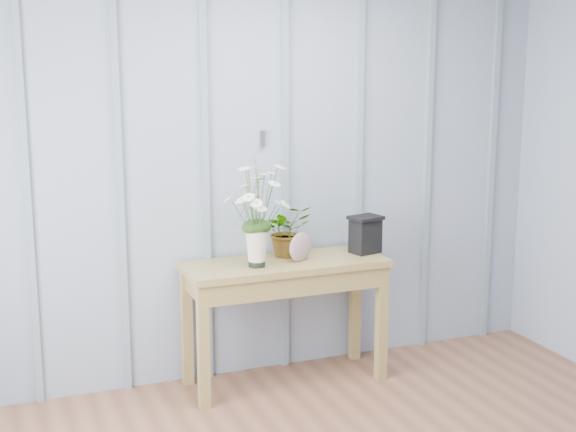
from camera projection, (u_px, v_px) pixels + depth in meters
name	position (u px, v px, depth m)	size (l,w,h in m)	color
room_shell	(343.00, 44.00, 3.42)	(4.00, 4.50, 2.50)	#92A2B9
sideboard	(285.00, 280.00, 4.73)	(1.20, 0.45, 0.75)	olive
daisy_vase	(256.00, 202.00, 4.52)	(0.42, 0.32, 0.60)	black
spider_plant	(287.00, 230.00, 4.81)	(0.28, 0.24, 0.31)	#1C3D12
felt_disc_vessel	(300.00, 247.00, 4.69)	(0.17, 0.05, 0.17)	#7D4A65
carved_box	(365.00, 234.00, 4.88)	(0.22, 0.19, 0.23)	black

